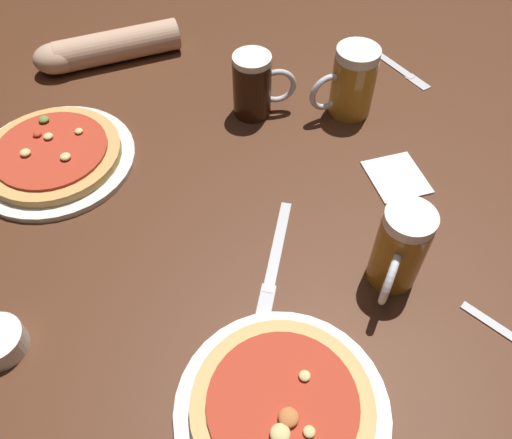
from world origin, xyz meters
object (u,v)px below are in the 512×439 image
Objects in this scene: knife_right at (275,256)px; knife_spare at (396,66)px; beer_mug_pale at (352,82)px; beer_mug_dark at (399,250)px; napkin_folded at (397,176)px; pizza_plate_near at (282,408)px; diner_arm at (102,49)px; beer_mug_amber at (254,86)px; pizza_plate_far at (53,156)px.

knife_right is 1.09× the size of knife_spare.
beer_mug_pale is 0.74× the size of knife_spare.
beer_mug_dark reaches higher than napkin_folded.
beer_mug_pale is at bearing 60.80° from pizza_plate_near.
diner_arm is at bearing 100.43° from pizza_plate_near.
beer_mug_dark is 0.70× the size of knife_right.
diner_arm reaches higher than knife_spare.
beer_mug_amber reaches higher than knife_spare.
pizza_plate_near is 1.34× the size of knife_right.
beer_mug_amber is 0.40× the size of diner_arm.
beer_mug_amber is at bearing 102.74° from beer_mug_dark.
pizza_plate_near is 0.95× the size of pizza_plate_far.
napkin_folded is (0.02, -0.21, -0.07)m from beer_mug_pale.
beer_mug_dark reaches higher than diner_arm.
beer_mug_amber is 0.34m from napkin_folded.
pizza_plate_near is 0.66m from beer_mug_pale.
beer_mug_pale is 0.22m from napkin_folded.
beer_mug_pale reaches higher than diner_arm.
knife_right is at bearing 75.52° from pizza_plate_near.
beer_mug_amber reaches higher than napkin_folded.
beer_mug_dark reaches higher than pizza_plate_far.
napkin_folded is at bearing 62.36° from beer_mug_dark.
beer_mug_amber is 0.61× the size of knife_right.
beer_mug_pale is 0.22m from knife_spare.
pizza_plate_far is at bearing 161.03° from napkin_folded.
beer_mug_pale reaches higher than knife_right.
napkin_folded is at bearing -18.97° from pizza_plate_far.
pizza_plate_near reaches higher than napkin_folded.
pizza_plate_near is 0.29m from beer_mug_dark.
pizza_plate_far is at bearing 116.30° from pizza_plate_near.
diner_arm reaches higher than napkin_folded.
pizza_plate_near is 0.64m from beer_mug_amber.
pizza_plate_near is 1.91× the size of beer_mug_dark.
beer_mug_amber reaches higher than pizza_plate_far.
beer_mug_pale reaches higher than napkin_folded.
beer_mug_amber is at bearing 78.34° from pizza_plate_near.
beer_mug_dark is at bearing -77.26° from beer_mug_amber.
beer_mug_pale is at bearing -14.37° from beer_mug_amber.
diner_arm is (0.12, 0.31, 0.02)m from pizza_plate_far.
pizza_plate_far is 0.42m from beer_mug_amber.
beer_mug_amber is 0.20m from beer_mug_pale.
beer_mug_pale is at bearing 51.74° from knife_right.
diner_arm reaches higher than pizza_plate_far.
diner_arm is at bearing 163.22° from knife_spare.
pizza_plate_near is 1.99× the size of beer_mug_pale.
napkin_folded is (0.11, 0.20, -0.07)m from beer_mug_dark.
knife_spare is at bearing 35.13° from beer_mug_pale.
pizza_plate_far reaches higher than knife_spare.
pizza_plate_near is 2.17× the size of beer_mug_amber.
napkin_folded is 0.72m from diner_arm.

